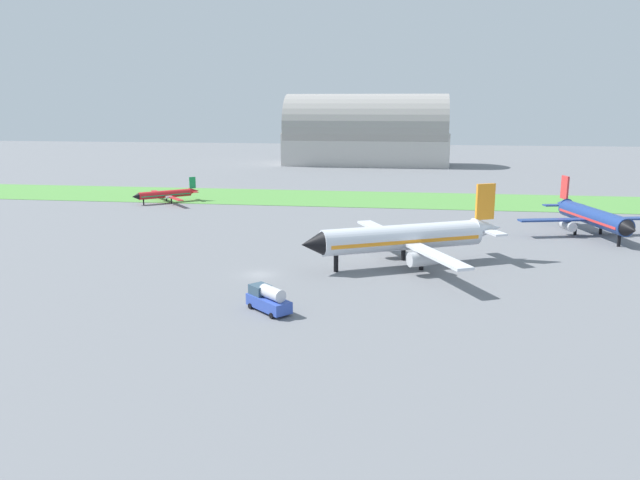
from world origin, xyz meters
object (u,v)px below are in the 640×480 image
object	(u,v)px
airplane_midfield_jet	(406,238)
fuel_truck_near_gate	(268,299)
airplane_taxiing_turboprop	(166,194)
airplane_parked_jet_far	(592,217)

from	to	relation	value
airplane_midfield_jet	fuel_truck_near_gate	bearing A→B (deg)	29.68
airplane_taxiing_turboprop	airplane_midfield_jet	size ratio (longest dim) A/B	0.51
fuel_truck_near_gate	airplane_parked_jet_far	bearing A→B (deg)	-92.12
fuel_truck_near_gate	airplane_taxiing_turboprop	bearing A→B (deg)	-18.01
airplane_midfield_jet	airplane_parked_jet_far	bearing A→B (deg)	-168.01
airplane_parked_jet_far	fuel_truck_near_gate	xyz separation A→B (m)	(-50.99, -51.87, -2.05)
airplane_parked_jet_far	airplane_midfield_jet	size ratio (longest dim) A/B	0.88
airplane_taxiing_turboprop	fuel_truck_near_gate	bearing A→B (deg)	78.31
airplane_parked_jet_far	airplane_midfield_jet	distance (m)	44.41
airplane_taxiing_turboprop	airplane_parked_jet_far	size ratio (longest dim) A/B	0.58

